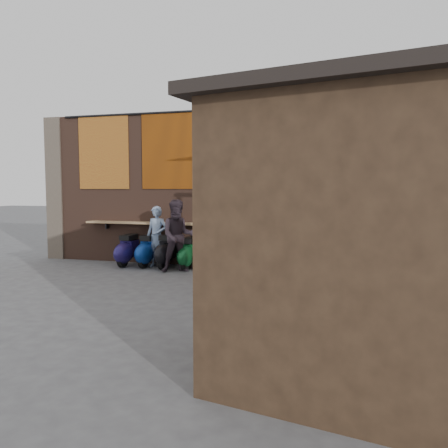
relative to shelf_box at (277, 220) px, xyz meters
name	(u,v)px	position (x,y,z in m)	size (l,w,h in m)	color
ground	(201,288)	(-1.18, -2.30, -1.25)	(70.00, 70.00, 0.00)	#474749
brick_wall	(234,189)	(-1.18, 0.40, 0.75)	(10.00, 0.40, 4.00)	brown
pier_left	(59,189)	(-6.38, 0.40, 0.75)	(0.50, 0.50, 4.00)	#4C4238
eating_counter	(230,225)	(-1.18, 0.03, -0.15)	(8.00, 0.32, 0.05)	#9E7A51
shelf_box	(277,220)	(0.00, 0.00, 0.00)	(0.58, 0.28, 0.25)	white
tapestry_redgold	(103,152)	(-4.78, 0.18, 1.75)	(1.50, 0.02, 2.00)	maroon
tapestry_sun	(168,151)	(-2.88, 0.18, 1.75)	(1.50, 0.02, 2.00)	#C0560B
tapestry_orange	(243,149)	(-0.88, 0.18, 1.75)	(1.50, 0.02, 2.00)	#C66718
tapestry_multi	(325,147)	(1.12, 0.18, 1.75)	(1.50, 0.02, 2.00)	#284893
hang_rail	(232,109)	(-1.18, 0.17, 2.73)	(0.06, 0.06, 9.50)	black
scooter_stool_0	(128,250)	(-3.84, -0.33, -0.84)	(0.38, 0.85, 0.81)	#1D1551
scooter_stool_1	(148,251)	(-3.29, -0.28, -0.84)	(0.38, 0.85, 0.81)	navy
scooter_stool_2	(167,251)	(-2.75, -0.31, -0.83)	(0.40, 0.89, 0.84)	black
scooter_stool_3	(189,253)	(-2.15, -0.32, -0.86)	(0.37, 0.81, 0.77)	#0F4B22
scooter_stool_4	(210,253)	(-1.60, -0.31, -0.84)	(0.39, 0.86, 0.82)	maroon
scooter_stool_5	(234,255)	(-0.97, -0.35, -0.84)	(0.38, 0.85, 0.81)	#B70E21
scooter_stool_6	(257,257)	(-0.43, -0.25, -0.89)	(0.34, 0.76, 0.72)	#0C5822
scooter_stool_7	(280,256)	(0.12, -0.26, -0.83)	(0.39, 0.87, 0.83)	maroon
scooter_stool_8	(302,259)	(0.64, -0.25, -0.90)	(0.32, 0.72, 0.69)	#165A34
diner_left	(157,237)	(-3.02, -0.30, -0.46)	(0.57, 0.38, 1.57)	#8097BA
diner_right	(178,236)	(-2.24, -0.80, -0.37)	(0.85, 0.66, 1.75)	#342831
shopper_navy	(430,249)	(3.09, -1.93, -0.33)	(1.07, 0.45, 1.83)	black
shopper_grey	(371,250)	(2.06, -2.18, -0.36)	(1.14, 0.66, 1.77)	#5B5A5F
shopper_tan	(276,243)	(0.25, -1.75, -0.34)	(0.89, 0.58, 1.81)	#A07466
market_stall	(356,247)	(1.67, -6.02, 0.18)	(2.63, 1.97, 2.85)	black
stall_roof	(360,96)	(1.67, -6.02, 1.66)	(2.95, 2.27, 0.12)	black
stall_sign	(373,184)	(1.88, -5.03, 0.82)	(1.20, 0.04, 0.50)	gold
stall_shelf	(371,269)	(1.88, -5.03, -0.21)	(2.18, 0.10, 0.06)	#473321
awning_canvas	(386,109)	(2.32, -1.40, 2.30)	(3.20, 3.40, 0.03)	beige
awning_ledger	(380,103)	(2.32, 0.19, 2.70)	(3.30, 0.08, 0.12)	#33261C
awning_header	(395,122)	(2.32, -2.90, 1.83)	(3.00, 0.08, 0.08)	black
awning_post_left	(306,215)	(0.92, -2.90, 0.30)	(0.09, 0.09, 3.10)	black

